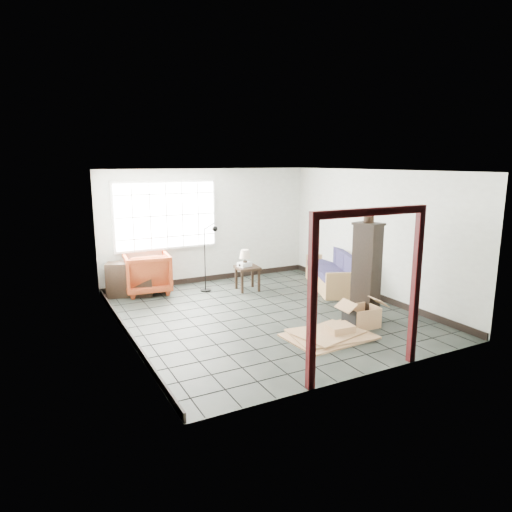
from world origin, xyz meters
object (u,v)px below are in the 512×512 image
armchair (147,271)px  side_table (247,271)px  futon_sofa (333,274)px  tall_shelf (366,270)px

armchair → side_table: armchair is taller
armchair → side_table: (1.98, -0.81, -0.04)m
futon_sofa → side_table: (-1.78, 0.71, 0.13)m
armchair → tall_shelf: size_ratio=0.55×
side_table → tall_shelf: bearing=-67.2°
futon_sofa → side_table: futon_sofa is taller
armchair → tall_shelf: bearing=138.8°
armchair → side_table: size_ratio=1.80×
side_table → tall_shelf: tall_shelf is taller
futon_sofa → armchair: bearing=179.5°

